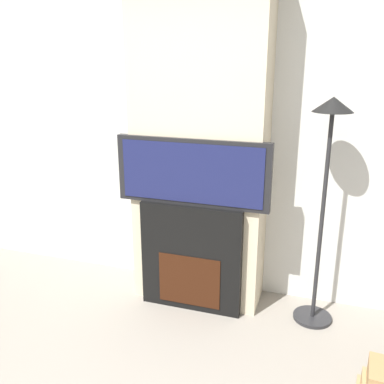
% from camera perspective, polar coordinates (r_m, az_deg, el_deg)
% --- Properties ---
extents(wall_back, '(6.00, 0.06, 2.70)m').
position_cam_1_polar(wall_back, '(3.49, 2.22, 8.06)').
color(wall_back, silver).
rests_on(wall_back, ground_plane).
extents(chimney_breast, '(1.02, 0.40, 2.70)m').
position_cam_1_polar(chimney_breast, '(3.28, 1.10, 7.43)').
color(chimney_breast, beige).
rests_on(chimney_breast, ground_plane).
extents(fireplace, '(0.80, 0.15, 0.87)m').
position_cam_1_polar(fireplace, '(3.38, -0.01, -8.69)').
color(fireplace, black).
rests_on(fireplace, ground_plane).
extents(television, '(1.17, 0.07, 0.50)m').
position_cam_1_polar(television, '(3.14, -0.02, 2.62)').
color(television, black).
rests_on(television, fireplace).
extents(floor_lamp, '(0.29, 0.29, 1.68)m').
position_cam_1_polar(floor_lamp, '(3.08, 17.58, 3.31)').
color(floor_lamp, '#262628').
rests_on(floor_lamp, ground_plane).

